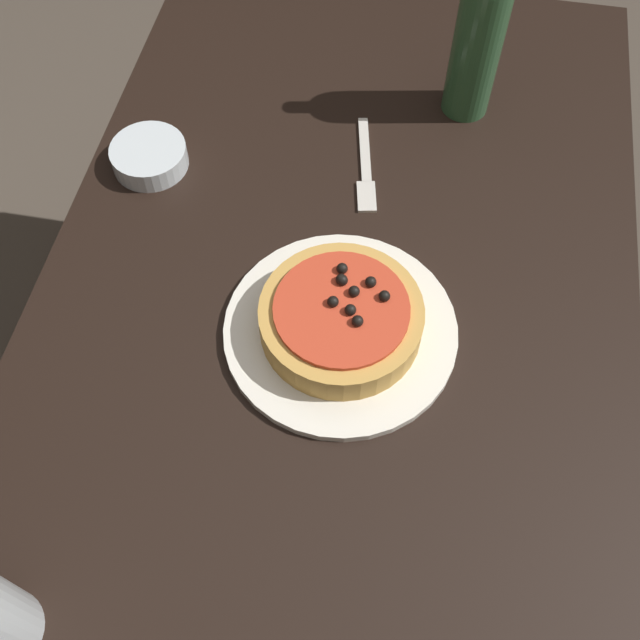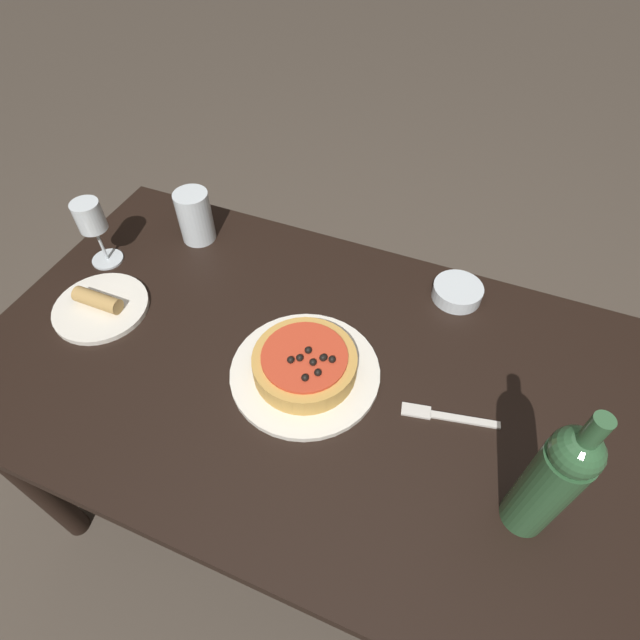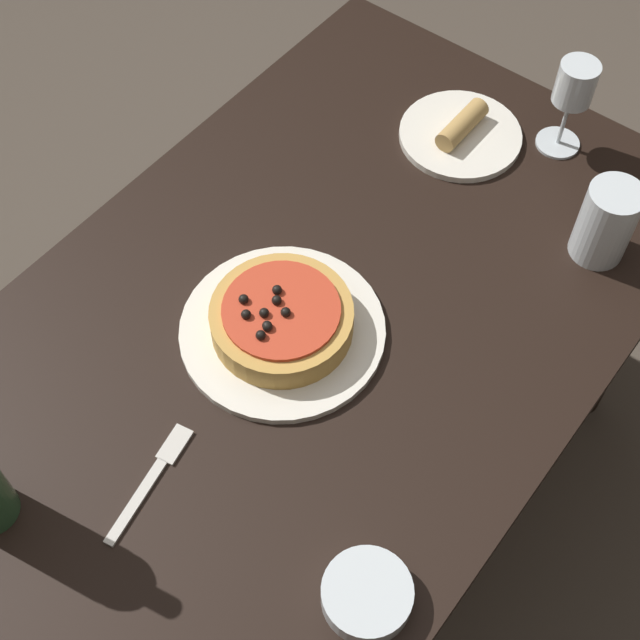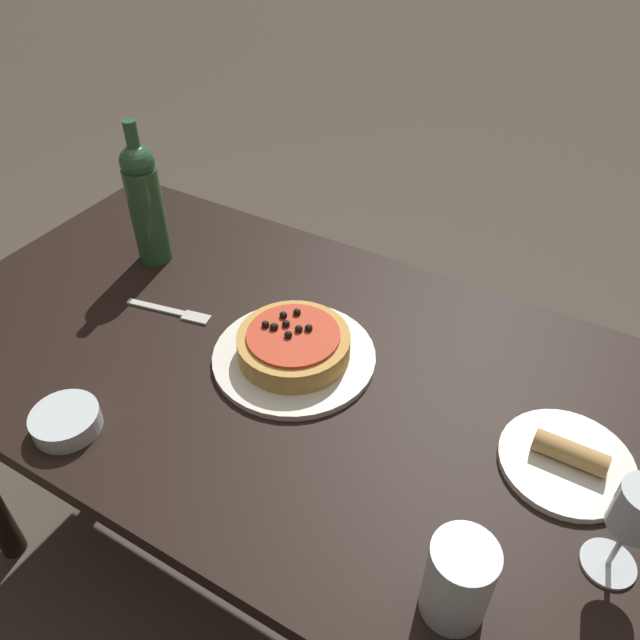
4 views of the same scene
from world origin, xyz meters
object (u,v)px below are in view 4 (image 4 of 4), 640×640
Objects in this scene: dining_table at (281,394)px; dinner_plate at (294,356)px; water_cup at (458,580)px; side_bowl at (66,421)px; pizza at (294,344)px; wine_bottle at (145,201)px; wine_glass at (636,515)px; side_plate at (567,460)px; fork at (173,312)px.

dinner_plate reaches higher than dining_table.
water_cup reaches higher than side_bowl.
pizza is 0.39m from side_bowl.
wine_bottle is (-0.41, 0.14, 0.23)m from dining_table.
pizza is 0.58m from wine_glass.
wine_glass is at bearing -57.01° from side_plate.
water_cup reaches higher than dining_table.
water_cup is 0.64× the size of side_plate.
wine_bottle is at bearing 173.23° from side_plate.
dinner_plate is at bearing 145.60° from water_cup.
side_plate reaches higher than dinner_plate.
side_plate reaches higher than fork.
fork is 0.89× the size of side_plate.
side_plate is (0.71, 0.33, -0.01)m from side_bowl.
dining_table is at bearing 169.74° from wine_glass.
water_cup reaches higher than fork.
wine_glass is (0.56, -0.12, 0.11)m from dinner_plate.
pizza is (-0.00, 0.00, 0.03)m from dinner_plate.
wine_glass is (0.56, -0.12, 0.08)m from pizza.
dinner_plate is 1.63× the size of fork.
wine_bottle reaches higher than pizza.
side_bowl is at bearing -93.34° from fork.
wine_bottle is 0.25m from fork.
side_plate is at bearing 1.41° from dinner_plate.
dinner_plate is 0.59m from wine_glass.
water_cup is at bearing 3.49° from side_bowl.
pizza reaches higher than side_plate.
fork is at bearing -178.32° from side_plate.
dining_table is 8.45× the size of wine_glass.
wine_bottle is at bearing 164.47° from pizza.
dining_table is 0.52m from water_cup.
fork is at bearing 178.62° from dining_table.
fork reaches higher than dining_table.
dining_table is 0.63m from wine_glass.
side_plate is at bearing 1.40° from pizza.
water_cup is at bearing -103.93° from side_plate.
side_plate is at bearing 76.07° from water_cup.
dinner_plate is 0.95× the size of wine_bottle.
wine_bottle is at bearing 161.59° from dining_table.
dinner_plate is at bearing 36.34° from dining_table.
water_cup is at bearing -34.40° from dinner_plate.
pizza is at bearing 54.13° from side_bowl.
water_cup is (0.43, -0.26, 0.15)m from dining_table.
side_bowl is at bearing -155.09° from side_plate.
dining_table is 0.13m from pizza.
side_plate reaches higher than side_bowl.
dinner_plate is 1.44× the size of side_plate.
wine_bottle is at bearing 166.33° from wine_glass.
fork is (-0.68, 0.27, -0.06)m from water_cup.
dinner_plate reaches higher than fork.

